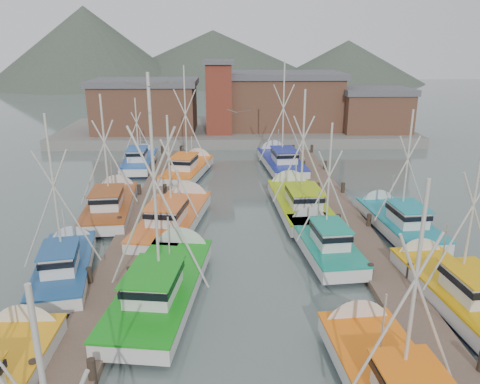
{
  "coord_description": "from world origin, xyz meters",
  "views": [
    {
      "loc": [
        -1.18,
        -22.9,
        11.82
      ],
      "look_at": [
        -0.33,
        5.55,
        2.6
      ],
      "focal_mm": 35.0,
      "sensor_mm": 36.0,
      "label": 1
    }
  ],
  "objects_px": {
    "boat_4": "(165,283)",
    "boat_8": "(175,217)",
    "lookout_tower": "(219,97)",
    "boat_12": "(189,168)",
    "boat_1": "(391,384)"
  },
  "relations": [
    {
      "from": "boat_12",
      "to": "boat_8",
      "type": "bearing_deg",
      "value": -78.96
    },
    {
      "from": "lookout_tower",
      "to": "boat_4",
      "type": "bearing_deg",
      "value": -93.54
    },
    {
      "from": "lookout_tower",
      "to": "boat_1",
      "type": "relative_size",
      "value": 0.87
    },
    {
      "from": "boat_1",
      "to": "boat_4",
      "type": "distance_m",
      "value": 11.22
    },
    {
      "from": "boat_8",
      "to": "boat_4",
      "type": "bearing_deg",
      "value": -78.02
    },
    {
      "from": "boat_1",
      "to": "boat_4",
      "type": "relative_size",
      "value": 0.84
    },
    {
      "from": "boat_1",
      "to": "boat_12",
      "type": "relative_size",
      "value": 0.91
    },
    {
      "from": "boat_1",
      "to": "boat_4",
      "type": "height_order",
      "value": "boat_4"
    },
    {
      "from": "boat_1",
      "to": "boat_8",
      "type": "distance_m",
      "value": 18.54
    },
    {
      "from": "boat_8",
      "to": "boat_12",
      "type": "relative_size",
      "value": 1.0
    },
    {
      "from": "boat_1",
      "to": "boat_8",
      "type": "xyz_separation_m",
      "value": [
        -8.98,
        16.22,
        -0.0
      ]
    },
    {
      "from": "boat_4",
      "to": "boat_8",
      "type": "height_order",
      "value": "boat_4"
    },
    {
      "from": "boat_4",
      "to": "boat_1",
      "type": "bearing_deg",
      "value": -32.86
    },
    {
      "from": "lookout_tower",
      "to": "boat_12",
      "type": "xyz_separation_m",
      "value": [
        -2.58,
        -14.35,
        -4.86
      ]
    },
    {
      "from": "boat_1",
      "to": "boat_8",
      "type": "bearing_deg",
      "value": 114.36
    }
  ]
}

